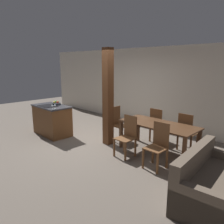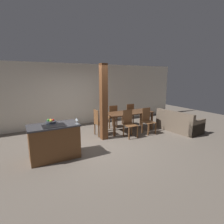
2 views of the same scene
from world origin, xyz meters
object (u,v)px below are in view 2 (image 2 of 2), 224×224
Objects in this scene: couch at (178,124)px; kitchen_island at (54,141)px; fruit_bowl at (51,122)px; wine_glass_near at (77,120)px; dining_chair_far_left at (112,116)px; dining_chair_head_end at (99,122)px; timber_post at (104,103)px; wine_glass_middle at (76,119)px; dining_chair_near_right at (148,120)px; dining_table at (129,115)px; dining_chair_near_left at (129,123)px; dining_chair_far_right at (129,114)px.

kitchen_island is at bearing 85.32° from couch.
wine_glass_near is (0.59, -0.47, 0.08)m from fruit_bowl.
fruit_bowl is at bearing 29.34° from dining_chair_far_left.
dining_chair_far_left is (2.13, 2.00, -0.54)m from wine_glass_near.
timber_post reaches higher than dining_chair_head_end.
wine_glass_middle is 0.16× the size of dining_chair_head_end.
wine_glass_middle is at bearing 90.00° from wine_glass_near.
wine_glass_near is at bearing -166.50° from dining_chair_near_right.
wine_glass_middle is (0.00, 0.08, 0.00)m from wine_glass_near.
couch is (4.85, -0.12, -0.68)m from fruit_bowl.
dining_chair_near_left reaches higher than dining_table.
dining_table is 1.52m from timber_post.
dining_chair_far_right is 1.00× the size of dining_chair_head_end.
dining_chair_near_left is 1.00× the size of dining_chair_far_left.
fruit_bowl is at bearing -176.07° from dining_chair_near_right.
timber_post is (-1.75, 0.24, 0.78)m from dining_chair_near_right.
dining_chair_near_left is 1.00× the size of dining_chair_far_right.
dining_chair_head_end is at bearing 90.09° from timber_post.
timber_post is at bearing 73.20° from couch.
dining_chair_far_left is at bearing -54.51° from dining_chair_head_end.
dining_chair_head_end is (1.23, 1.36, -0.54)m from wine_glass_near.
dining_chair_far_right reaches higher than couch.
dining_table is at bearing 26.53° from wine_glass_middle.
wine_glass_middle is 0.08× the size of dining_table.
dining_chair_near_right is 1.35m from couch.
wine_glass_near is at bearing -152.02° from dining_table.
kitchen_island is 1.31× the size of dining_chair_far_right.
dining_chair_near_right reaches higher than couch.
dining_table is (2.55, 1.27, -0.39)m from wine_glass_middle.
wine_glass_middle reaches higher than kitchen_island.
dining_chair_near_right is 1.54m from dining_chair_far_left.
timber_post reaches higher than kitchen_island.
timber_post is at bearing 35.38° from wine_glass_middle.
dining_chair_near_right is at bearing 68.58° from couch.
fruit_bowl is 0.16× the size of couch.
dining_chair_far_right is (0.43, 0.64, -0.15)m from dining_table.
dining_chair_far_left is 0.85m from dining_chair_far_right.
dining_table is (3.14, 0.89, -0.31)m from fruit_bowl.
dining_chair_far_left is (0.00, 1.28, 0.00)m from dining_chair_near_left.
wine_glass_middle is 2.28m from dining_chair_near_left.
dining_table is at bearing 27.98° from wine_glass_near.
wine_glass_near reaches higher than kitchen_island.
dining_table is at bearing 19.04° from kitchen_island.
dining_chair_near_right is (3.54, 0.43, 0.04)m from kitchen_island.
wine_glass_near is (0.56, -0.28, 0.58)m from kitchen_island.
dining_chair_far_right is at bearing 56.44° from dining_table.
wine_glass_near is 1.58m from timber_post.
wine_glass_middle is 1.53m from timber_post.
dining_chair_near_right and dining_chair_far_right have the same top height.
dining_chair_far_left is (-0.43, 0.64, -0.15)m from dining_table.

